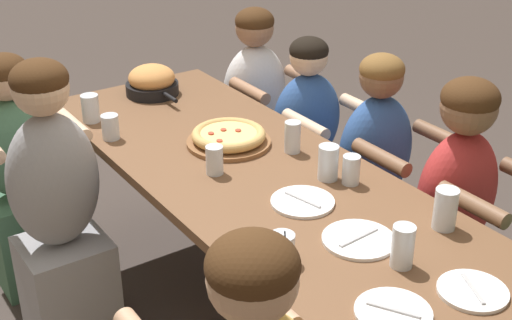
{
  "coord_description": "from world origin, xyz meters",
  "views": [
    {
      "loc": [
        1.98,
        -1.34,
        2.03
      ],
      "look_at": [
        0.0,
        0.0,
        0.84
      ],
      "focal_mm": 50.0,
      "sensor_mm": 36.0,
      "label": 1
    }
  ],
  "objects_px": {
    "drinking_glass_e": "(293,138)",
    "drinking_glass_h": "(328,164)",
    "diner_near_midleft": "(58,217)",
    "cocktail_glass_blue": "(282,249)",
    "diner_far_midleft": "(306,155)",
    "skillet_bowl": "(152,82)",
    "drinking_glass_c": "(403,248)",
    "empty_plate_b": "(393,312)",
    "drinking_glass_f": "(445,211)",
    "empty_plate_a": "(303,202)",
    "diner_far_left": "(255,121)",
    "diner_near_left": "(22,182)",
    "drinking_glass_d": "(215,161)",
    "drinking_glass_b": "(110,128)",
    "empty_plate_d": "(473,291)",
    "drinking_glass_a": "(91,110)",
    "drinking_glass_g": "(351,172)",
    "pizza_board_main": "(229,137)",
    "diner_far_midright": "(452,229)",
    "diner_far_center": "(373,190)",
    "empty_plate_c": "(358,240)"
  },
  "relations": [
    {
      "from": "skillet_bowl",
      "to": "diner_far_left",
      "type": "xyz_separation_m",
      "value": [
        0.02,
        0.58,
        -0.33
      ]
    },
    {
      "from": "empty_plate_a",
      "to": "diner_far_left",
      "type": "relative_size",
      "value": 0.2
    },
    {
      "from": "skillet_bowl",
      "to": "diner_far_midleft",
      "type": "distance_m",
      "value": 0.83
    },
    {
      "from": "cocktail_glass_blue",
      "to": "drinking_glass_h",
      "type": "distance_m",
      "value": 0.57
    },
    {
      "from": "drinking_glass_b",
      "to": "drinking_glass_e",
      "type": "xyz_separation_m",
      "value": [
        0.52,
        0.55,
        0.01
      ]
    },
    {
      "from": "empty_plate_a",
      "to": "skillet_bowl",
      "type": "bearing_deg",
      "value": 177.92
    },
    {
      "from": "empty_plate_a",
      "to": "drinking_glass_c",
      "type": "height_order",
      "value": "drinking_glass_c"
    },
    {
      "from": "drinking_glass_c",
      "to": "diner_near_midleft",
      "type": "xyz_separation_m",
      "value": [
        -1.22,
        -0.64,
        -0.28
      ]
    },
    {
      "from": "diner_near_midleft",
      "to": "cocktail_glass_blue",
      "type": "bearing_deg",
      "value": -70.1
    },
    {
      "from": "empty_plate_d",
      "to": "drinking_glass_a",
      "type": "relative_size",
      "value": 1.66
    },
    {
      "from": "pizza_board_main",
      "to": "diner_near_left",
      "type": "bearing_deg",
      "value": -135.68
    },
    {
      "from": "empty_plate_a",
      "to": "drinking_glass_d",
      "type": "height_order",
      "value": "drinking_glass_d"
    },
    {
      "from": "drinking_glass_e",
      "to": "drinking_glass_h",
      "type": "distance_m",
      "value": 0.26
    },
    {
      "from": "empty_plate_d",
      "to": "diner_near_midleft",
      "type": "height_order",
      "value": "diner_near_midleft"
    },
    {
      "from": "drinking_glass_a",
      "to": "diner_near_left",
      "type": "xyz_separation_m",
      "value": [
        -0.15,
        -0.3,
        -0.33
      ]
    },
    {
      "from": "empty_plate_a",
      "to": "empty_plate_b",
      "type": "height_order",
      "value": "same"
    },
    {
      "from": "drinking_glass_b",
      "to": "drinking_glass_h",
      "type": "xyz_separation_m",
      "value": [
        0.78,
        0.52,
        0.01
      ]
    },
    {
      "from": "drinking_glass_a",
      "to": "diner_far_left",
      "type": "relative_size",
      "value": 0.11
    },
    {
      "from": "drinking_glass_h",
      "to": "diner_near_left",
      "type": "bearing_deg",
      "value": -144.53
    },
    {
      "from": "pizza_board_main",
      "to": "drinking_glass_h",
      "type": "distance_m",
      "value": 0.48
    },
    {
      "from": "diner_far_midleft",
      "to": "diner_near_midleft",
      "type": "bearing_deg",
      "value": 0.94
    },
    {
      "from": "pizza_board_main",
      "to": "drinking_glass_e",
      "type": "distance_m",
      "value": 0.27
    },
    {
      "from": "diner_far_midright",
      "to": "drinking_glass_h",
      "type": "bearing_deg",
      "value": -29.7
    },
    {
      "from": "empty_plate_d",
      "to": "drinking_glass_h",
      "type": "bearing_deg",
      "value": 172.51
    },
    {
      "from": "cocktail_glass_blue",
      "to": "drinking_glass_d",
      "type": "xyz_separation_m",
      "value": [
        -0.61,
        0.13,
        0.01
      ]
    },
    {
      "from": "diner_far_left",
      "to": "drinking_glass_a",
      "type": "bearing_deg",
      "value": 7.62
    },
    {
      "from": "empty_plate_d",
      "to": "drinking_glass_b",
      "type": "relative_size",
      "value": 1.93
    },
    {
      "from": "diner_far_midleft",
      "to": "pizza_board_main",
      "type": "bearing_deg",
      "value": 20.99
    },
    {
      "from": "skillet_bowl",
      "to": "diner_far_midleft",
      "type": "bearing_deg",
      "value": 51.42
    },
    {
      "from": "drinking_glass_b",
      "to": "diner_far_center",
      "type": "xyz_separation_m",
      "value": [
        0.58,
        0.96,
        -0.32
      ]
    },
    {
      "from": "empty_plate_a",
      "to": "drinking_glass_f",
      "type": "height_order",
      "value": "drinking_glass_f"
    },
    {
      "from": "skillet_bowl",
      "to": "diner_far_center",
      "type": "bearing_deg",
      "value": 31.66
    },
    {
      "from": "empty_plate_b",
      "to": "drinking_glass_f",
      "type": "bearing_deg",
      "value": 117.46
    },
    {
      "from": "empty_plate_b",
      "to": "drinking_glass_b",
      "type": "xyz_separation_m",
      "value": [
        -1.49,
        -0.16,
        0.04
      ]
    },
    {
      "from": "diner_far_midleft",
      "to": "diner_near_midleft",
      "type": "xyz_separation_m",
      "value": [
        0.02,
        -1.26,
        0.08
      ]
    },
    {
      "from": "drinking_glass_d",
      "to": "drinking_glass_a",
      "type": "bearing_deg",
      "value": -165.45
    },
    {
      "from": "drinking_glass_f",
      "to": "diner_near_left",
      "type": "relative_size",
      "value": 0.13
    },
    {
      "from": "empty_plate_b",
      "to": "empty_plate_d",
      "type": "relative_size",
      "value": 1.06
    },
    {
      "from": "empty_plate_a",
      "to": "drinking_glass_g",
      "type": "xyz_separation_m",
      "value": [
        -0.02,
        0.23,
        0.04
      ]
    },
    {
      "from": "skillet_bowl",
      "to": "drinking_glass_c",
      "type": "distance_m",
      "value": 1.7
    },
    {
      "from": "empty_plate_b",
      "to": "diner_near_midleft",
      "type": "distance_m",
      "value": 1.47
    },
    {
      "from": "skillet_bowl",
      "to": "drinking_glass_a",
      "type": "height_order",
      "value": "skillet_bowl"
    },
    {
      "from": "drinking_glass_e",
      "to": "drinking_glass_h",
      "type": "bearing_deg",
      "value": -6.69
    },
    {
      "from": "drinking_glass_b",
      "to": "diner_near_left",
      "type": "distance_m",
      "value": 0.57
    },
    {
      "from": "cocktail_glass_blue",
      "to": "diner_far_center",
      "type": "distance_m",
      "value": 1.09
    },
    {
      "from": "drinking_glass_c",
      "to": "diner_far_center",
      "type": "relative_size",
      "value": 0.12
    },
    {
      "from": "diner_near_left",
      "to": "diner_far_midright",
      "type": "xyz_separation_m",
      "value": [
        1.4,
        1.26,
        0.03
      ]
    },
    {
      "from": "empty_plate_d",
      "to": "diner_far_midright",
      "type": "bearing_deg",
      "value": 133.88
    },
    {
      "from": "drinking_glass_c",
      "to": "empty_plate_c",
      "type": "bearing_deg",
      "value": -173.47
    },
    {
      "from": "pizza_board_main",
      "to": "diner_far_center",
      "type": "xyz_separation_m",
      "value": [
        0.26,
        0.58,
        -0.31
      ]
    }
  ]
}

